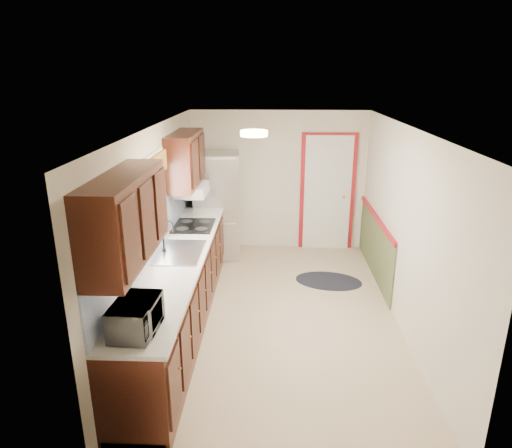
{
  "coord_description": "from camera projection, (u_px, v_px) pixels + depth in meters",
  "views": [
    {
      "loc": [
        -0.07,
        -5.23,
        3.0
      ],
      "look_at": [
        -0.3,
        0.29,
        1.15
      ],
      "focal_mm": 32.0,
      "sensor_mm": 36.0,
      "label": 1
    }
  ],
  "objects": [
    {
      "name": "cooktop",
      "position": [
        194.0,
        226.0,
        6.38
      ],
      "size": [
        0.54,
        0.65,
        0.02
      ],
      "primitive_type": "cube",
      "color": "black",
      "rests_on": "kitchen_run"
    },
    {
      "name": "kitchen_run",
      "position": [
        175.0,
        266.0,
        5.42
      ],
      "size": [
        0.63,
        4.0,
        2.2
      ],
      "color": "#33130B",
      "rests_on": "ground"
    },
    {
      "name": "refrigerator",
      "position": [
        217.0,
        205.0,
        7.6
      ],
      "size": [
        0.8,
        0.77,
        1.76
      ],
      "rotation": [
        0.0,
        0.0,
        0.1
      ],
      "color": "#B7B7BC",
      "rests_on": "ground"
    },
    {
      "name": "back_wall_trim",
      "position": [
        337.0,
        204.0,
        7.68
      ],
      "size": [
        1.12,
        2.3,
        2.08
      ],
      "color": "maroon",
      "rests_on": "ground"
    },
    {
      "name": "ceiling_fixture",
      "position": [
        254.0,
        133.0,
        4.98
      ],
      "size": [
        0.3,
        0.3,
        0.06
      ],
      "primitive_type": "cylinder",
      "color": "#FFD88C",
      "rests_on": "room_shell"
    },
    {
      "name": "room_shell",
      "position": [
        280.0,
        228.0,
        5.52
      ],
      "size": [
        3.2,
        5.2,
        2.52
      ],
      "color": "tan",
      "rests_on": "ground"
    },
    {
      "name": "microwave",
      "position": [
        136.0,
        314.0,
        3.75
      ],
      "size": [
        0.3,
        0.51,
        0.34
      ],
      "primitive_type": "imported",
      "rotation": [
        0.0,
        0.0,
        1.52
      ],
      "color": "white",
      "rests_on": "kitchen_run"
    },
    {
      "name": "rug",
      "position": [
        328.0,
        281.0,
        6.87
      ],
      "size": [
        1.09,
        0.82,
        0.01
      ],
      "primitive_type": "ellipsoid",
      "rotation": [
        0.0,
        0.0,
        -0.19
      ],
      "color": "black",
      "rests_on": "ground"
    }
  ]
}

